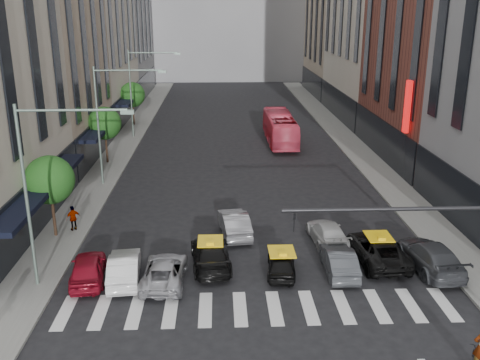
{
  "coord_description": "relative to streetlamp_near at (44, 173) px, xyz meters",
  "views": [
    {
      "loc": [
        -1.88,
        -20.11,
        13.26
      ],
      "look_at": [
        -0.72,
        8.47,
        4.0
      ],
      "focal_mm": 40.0,
      "sensor_mm": 36.0,
      "label": 1
    }
  ],
  "objects": [
    {
      "name": "building_left_b",
      "position": [
        -6.96,
        24.0,
        6.1
      ],
      "size": [
        8.0,
        16.0,
        24.0
      ],
      "primitive_type": "cube",
      "color": "tan",
      "rests_on": "ground"
    },
    {
      "name": "streetlamp_far",
      "position": [
        0.0,
        32.0,
        0.0
      ],
      "size": [
        5.38,
        0.25,
        9.0
      ],
      "color": "gray",
      "rests_on": "sidewalk_left"
    },
    {
      "name": "building_right_d",
      "position": [
        27.04,
        61.0,
        8.1
      ],
      "size": [
        8.0,
        18.0,
        28.0
      ],
      "primitive_type": "cube",
      "color": "tan",
      "rests_on": "ground"
    },
    {
      "name": "car_grey_curb",
      "position": [
        19.24,
        1.06,
        -5.15
      ],
      "size": [
        2.53,
        5.36,
        1.51
      ],
      "primitive_type": "imported",
      "rotation": [
        0.0,
        0.0,
        3.22
      ],
      "color": "#3C3F44",
      "rests_on": "ground"
    },
    {
      "name": "taxi_right",
      "position": [
        16.73,
        2.07,
        -5.18
      ],
      "size": [
        2.65,
        5.32,
        1.45
      ],
      "primitive_type": "imported",
      "rotation": [
        0.0,
        0.0,
        3.19
      ],
      "color": "black",
      "rests_on": "ground"
    },
    {
      "name": "tree_far",
      "position": [
        -1.76,
        38.0,
        -2.25
      ],
      "size": [
        2.88,
        2.88,
        4.95
      ],
      "color": "black",
      "rests_on": "sidewalk_left"
    },
    {
      "name": "tree_mid",
      "position": [
        -1.76,
        22.0,
        -2.25
      ],
      "size": [
        2.88,
        2.88,
        4.95
      ],
      "color": "black",
      "rests_on": "sidewalk_left"
    },
    {
      "name": "streetlamp_mid",
      "position": [
        0.0,
        16.0,
        0.0
      ],
      "size": [
        5.38,
        0.25,
        9.0
      ],
      "color": "gray",
      "rests_on": "sidewalk_left"
    },
    {
      "name": "taxi_left",
      "position": [
        7.64,
        1.89,
        -5.19
      ],
      "size": [
        2.41,
        5.07,
        1.43
      ],
      "primitive_type": "imported",
      "rotation": [
        0.0,
        0.0,
        3.23
      ],
      "color": "black",
      "rests_on": "ground"
    },
    {
      "name": "streetlamp_near",
      "position": [
        0.0,
        0.0,
        0.0
      ],
      "size": [
        5.38,
        0.25,
        9.0
      ],
      "color": "gray",
      "rests_on": "sidewalk_left"
    },
    {
      "name": "building_right_b",
      "position": [
        27.04,
        23.0,
        7.1
      ],
      "size": [
        8.0,
        18.0,
        26.0
      ],
      "primitive_type": "cube",
      "color": "brown",
      "rests_on": "ground"
    },
    {
      "name": "liberty_sign",
      "position": [
        22.64,
        16.0,
        0.1
      ],
      "size": [
        0.3,
        0.7,
        4.0
      ],
      "color": "red",
      "rests_on": "ground"
    },
    {
      "name": "car_grey_mid",
      "position": [
        14.34,
        0.85,
        -5.22
      ],
      "size": [
        1.53,
        4.19,
        1.37
      ],
      "primitive_type": "imported",
      "rotation": [
        0.0,
        0.0,
        3.12
      ],
      "color": "#3B3E42",
      "rests_on": "ground"
    },
    {
      "name": "bus",
      "position": [
        14.41,
        29.19,
        -4.38
      ],
      "size": [
        2.59,
        10.92,
        3.04
      ],
      "primitive_type": "imported",
      "rotation": [
        0.0,
        0.0,
        3.15
      ],
      "color": "#F34765",
      "rests_on": "ground"
    },
    {
      "name": "taxi_center",
      "position": [
        11.33,
        0.87,
        -5.29
      ],
      "size": [
        1.81,
        3.72,
        1.22
      ],
      "primitive_type": "imported",
      "rotation": [
        0.0,
        0.0,
        3.04
      ],
      "color": "black",
      "rests_on": "ground"
    },
    {
      "name": "car_red",
      "position": [
        1.46,
        0.48,
        -5.2
      ],
      "size": [
        2.2,
        4.32,
        1.41
      ],
      "primitive_type": "imported",
      "rotation": [
        0.0,
        0.0,
        3.28
      ],
      "color": "maroon",
      "rests_on": "ground"
    },
    {
      "name": "ground",
      "position": [
        10.04,
        -4.0,
        -5.9
      ],
      "size": [
        160.0,
        160.0,
        0.0
      ],
      "primitive_type": "plane",
      "color": "black",
      "rests_on": "ground"
    },
    {
      "name": "pedestrian_far",
      "position": [
        -0.84,
        6.75,
        -4.97
      ],
      "size": [
        0.97,
        0.85,
        1.57
      ],
      "primitive_type": "imported",
      "rotation": [
        0.0,
        0.0,
        3.76
      ],
      "color": "gray",
      "rests_on": "sidewalk_left"
    },
    {
      "name": "tree_near",
      "position": [
        -1.76,
        6.0,
        -2.25
      ],
      "size": [
        2.88,
        2.88,
        4.95
      ],
      "color": "black",
      "rests_on": "sidewalk_left"
    },
    {
      "name": "sidewalk_right",
      "position": [
        21.54,
        26.0,
        -5.83
      ],
      "size": [
        3.0,
        96.0,
        0.15
      ],
      "primitive_type": "cube",
      "color": "slate",
      "rests_on": "ground"
    },
    {
      "name": "car_row2_right",
      "position": [
        14.47,
        4.55,
        -5.26
      ],
      "size": [
        2.13,
        4.58,
        1.29
      ],
      "primitive_type": "imported",
      "rotation": [
        0.0,
        0.0,
        3.21
      ],
      "color": "#BDBDBD",
      "rests_on": "ground"
    },
    {
      "name": "car_silver",
      "position": [
        5.34,
        0.17,
        -5.28
      ],
      "size": [
        2.26,
        4.6,
        1.26
      ],
      "primitive_type": "imported",
      "rotation": [
        0.0,
        0.0,
        3.1
      ],
      "color": "#A8A8AE",
      "rests_on": "ground"
    },
    {
      "name": "car_row2_left",
      "position": [
        9.03,
        6.03,
        -5.16
      ],
      "size": [
        2.14,
        4.67,
        1.48
      ],
      "primitive_type": "imported",
      "rotation": [
        0.0,
        0.0,
        3.27
      ],
      "color": "#929297",
      "rests_on": "ground"
    },
    {
      "name": "car_white_front",
      "position": [
        3.29,
        0.48,
        -5.2
      ],
      "size": [
        1.93,
        4.43,
        1.42
      ],
      "primitive_type": "imported",
      "rotation": [
        0.0,
        0.0,
        3.24
      ],
      "color": "silver",
      "rests_on": "ground"
    },
    {
      "name": "sidewalk_left",
      "position": [
        -1.46,
        26.0,
        -5.83
      ],
      "size": [
        3.0,
        96.0,
        0.15
      ],
      "primitive_type": "cube",
      "color": "slate",
      "rests_on": "ground"
    },
    {
      "name": "traffic_signal",
      "position": [
        17.74,
        -5.0,
        -1.43
      ],
      "size": [
        10.1,
        0.2,
        6.0
      ],
      "color": "black",
      "rests_on": "ground"
    }
  ]
}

